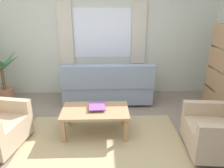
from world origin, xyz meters
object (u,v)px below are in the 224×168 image
(coffee_table, at_px, (95,113))
(book_stack_on_table, at_px, (97,107))
(armchair_right, at_px, (221,130))
(potted_plant, at_px, (3,80))
(bookshelf, at_px, (223,75))
(couch, at_px, (108,87))

(coffee_table, distance_m, book_stack_on_table, 0.11)
(armchair_right, bearing_deg, book_stack_on_table, -103.28)
(coffee_table, relative_size, potted_plant, 0.88)
(armchair_right, relative_size, bookshelf, 0.53)
(coffee_table, xyz_separation_m, book_stack_on_table, (0.04, 0.06, 0.08))
(couch, bearing_deg, potted_plant, -2.63)
(coffee_table, distance_m, potted_plant, 2.48)
(couch, height_order, armchair_right, couch)
(couch, relative_size, book_stack_on_table, 5.73)
(book_stack_on_table, bearing_deg, bookshelf, 15.34)
(bookshelf, bearing_deg, coffee_table, 106.39)
(armchair_right, distance_m, coffee_table, 1.92)
(armchair_right, relative_size, coffee_table, 0.83)
(couch, xyz_separation_m, potted_plant, (-2.30, 0.11, 0.15))
(coffee_table, height_order, potted_plant, potted_plant)
(book_stack_on_table, bearing_deg, couch, 81.22)
(couch, distance_m, potted_plant, 2.31)
(couch, distance_m, book_stack_on_table, 1.21)
(couch, bearing_deg, book_stack_on_table, 81.22)
(armchair_right, distance_m, bookshelf, 1.48)
(couch, height_order, potted_plant, potted_plant)
(couch, relative_size, armchair_right, 2.08)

